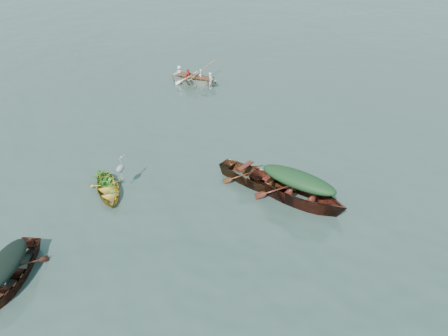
# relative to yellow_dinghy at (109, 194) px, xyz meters

# --- Properties ---
(ground) EXTENTS (140.00, 140.00, 0.00)m
(ground) POSITION_rel_yellow_dinghy_xyz_m (3.85, -1.11, 0.00)
(ground) COLOR #344941
(ground) RESTS_ON ground
(yellow_dinghy) EXTENTS (2.74, 2.82, 0.71)m
(yellow_dinghy) POSITION_rel_yellow_dinghy_xyz_m (0.00, 0.00, 0.00)
(yellow_dinghy) COLOR gold
(yellow_dinghy) RESTS_ON ground
(dark_covered_boat) EXTENTS (2.59, 4.15, 0.98)m
(dark_covered_boat) POSITION_rel_yellow_dinghy_xyz_m (0.02, -4.65, 0.00)
(dark_covered_boat) COLOR #4A1A11
(dark_covered_boat) RESTS_ON ground
(green_tarp_boat) EXTENTS (5.39, 2.88, 1.25)m
(green_tarp_boat) POSITION_rel_yellow_dinghy_xyz_m (6.40, 2.19, 0.00)
(green_tarp_boat) COLOR #572014
(green_tarp_boat) RESTS_ON ground
(open_wooden_boat) EXTENTS (4.75, 2.60, 1.07)m
(open_wooden_boat) POSITION_rel_yellow_dinghy_xyz_m (4.80, 2.62, 0.00)
(open_wooden_boat) COLOR #532B14
(open_wooden_boat) RESTS_ON ground
(rowed_boat) EXTENTS (4.10, 1.37, 0.95)m
(rowed_boat) POSITION_rel_yellow_dinghy_xyz_m (-1.96, 11.28, 0.00)
(rowed_boat) COLOR white
(rowed_boat) RESTS_ON ground
(dark_tarp_cover) EXTENTS (1.42, 2.28, 0.40)m
(dark_tarp_cover) POSITION_rel_yellow_dinghy_xyz_m (0.02, -4.65, 0.69)
(dark_tarp_cover) COLOR black
(dark_tarp_cover) RESTS_ON dark_covered_boat
(green_tarp_cover) EXTENTS (2.96, 1.58, 0.52)m
(green_tarp_cover) POSITION_rel_yellow_dinghy_xyz_m (6.40, 2.19, 0.89)
(green_tarp_cover) COLOR #153418
(green_tarp_cover) RESTS_ON green_tarp_boat
(thwart_benches) EXTENTS (2.41, 1.43, 0.04)m
(thwart_benches) POSITION_rel_yellow_dinghy_xyz_m (4.80, 2.62, 0.55)
(thwart_benches) COLOR #491A11
(thwart_benches) RESTS_ON open_wooden_boat
(heron) EXTENTS (0.48, 0.48, 0.92)m
(heron) POSITION_rel_yellow_dinghy_xyz_m (0.37, 0.41, 0.82)
(heron) COLOR #999AA1
(heron) RESTS_ON yellow_dinghy
(dinghy_weeds) EXTENTS (1.13, 1.14, 0.60)m
(dinghy_weeds) POSITION_rel_yellow_dinghy_xyz_m (-0.36, 0.42, 0.66)
(dinghy_weeds) COLOR #316E1C
(dinghy_weeds) RESTS_ON yellow_dinghy
(rowers) EXTENTS (2.88, 1.20, 0.76)m
(rowers) POSITION_rel_yellow_dinghy_xyz_m (-1.96, 11.28, 0.86)
(rowers) COLOR silver
(rowers) RESTS_ON rowed_boat
(oars) EXTENTS (0.70, 2.62, 0.06)m
(oars) POSITION_rel_yellow_dinghy_xyz_m (-1.96, 11.28, 0.51)
(oars) COLOR #9D6E3B
(oars) RESTS_ON rowed_boat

